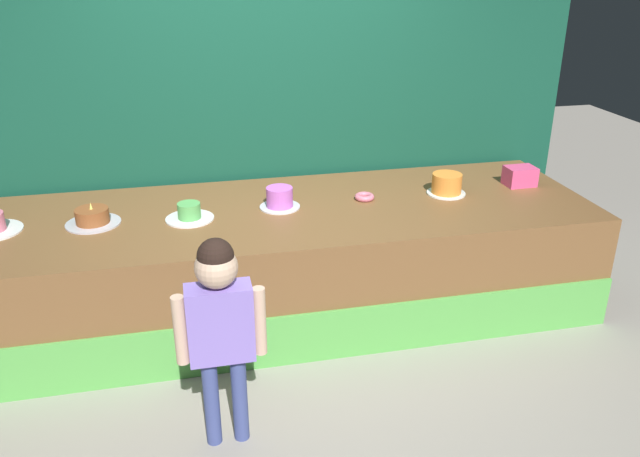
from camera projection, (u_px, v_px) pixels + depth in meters
name	position (u px, v px, depth m)	size (l,w,h in m)	color
ground_plane	(301.00, 361.00, 3.92)	(12.00, 12.00, 0.00)	gray
stage_platform	(282.00, 261.00, 4.35)	(4.15, 1.31, 0.75)	brown
curtain_backdrop	(262.00, 90.00, 4.61)	(4.73, 0.08, 2.79)	#144C38
child_figure	(220.00, 317.00, 3.01)	(0.44, 0.20, 1.13)	#3F4C8C
pink_box	(520.00, 176.00, 4.61)	(0.21, 0.16, 0.14)	#F04C87
donut	(364.00, 197.00, 4.36)	(0.13, 0.13, 0.04)	pink
cake_left	(92.00, 217.00, 3.96)	(0.34, 0.34, 0.14)	silver
cake_center	(189.00, 213.00, 4.03)	(0.30, 0.30, 0.11)	white
cake_right	(280.00, 198.00, 4.21)	(0.27, 0.27, 0.14)	silver
cake_far_right	(447.00, 184.00, 4.44)	(0.27, 0.27, 0.15)	white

